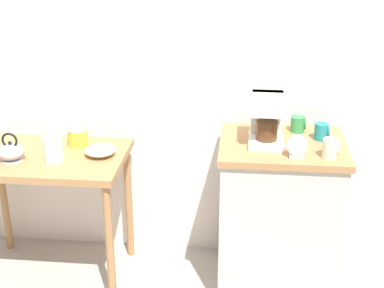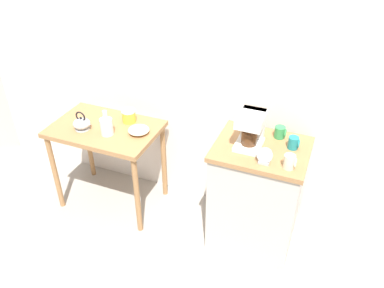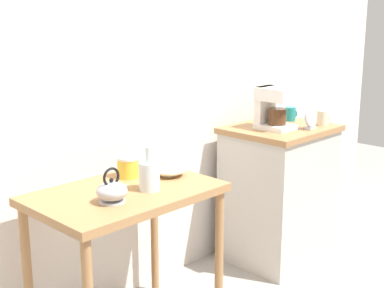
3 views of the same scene
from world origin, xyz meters
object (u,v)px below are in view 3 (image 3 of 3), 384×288
Objects in this scene: mug_tall_green at (268,114)px; table_clock at (310,121)px; mug_dark_teal at (290,114)px; canister_enamel at (128,167)px; teakettle at (112,191)px; bowl_stoneware at (169,170)px; coffee_maker at (273,106)px; mug_small_cream at (323,118)px; glass_carafe_vase at (149,175)px.

table_clock is (-0.03, -0.35, 0.01)m from mug_tall_green.
canister_enamel is at bearing 177.56° from mug_dark_teal.
bowl_stoneware is at bearing 14.17° from teakettle.
coffee_maker reaches higher than mug_small_cream.
coffee_maker reaches higher than mug_tall_green.
mug_small_cream is (1.42, -0.06, 0.09)m from glass_carafe_vase.
table_clock is at bearing -176.66° from mug_small_cream.
mug_dark_teal is (1.18, 0.08, 0.13)m from bowl_stoneware.
teakettle is at bearing -174.89° from coffee_maker.
bowl_stoneware is 1.86× the size of mug_dark_teal.
bowl_stoneware is 1.46× the size of canister_enamel.
mug_small_cream is 0.16m from table_clock.
mug_tall_green is (1.29, 0.28, 0.08)m from glass_carafe_vase.
table_clock reaches higher than bowl_stoneware.
table_clock is (1.03, -0.17, 0.13)m from bowl_stoneware.
bowl_stoneware is at bearing -39.42° from canister_enamel.
mug_dark_teal is at bearing 7.18° from glass_carafe_vase.
canister_enamel is 1.39m from mug_small_cream.
coffee_maker is at bearing 5.11° from teakettle.
coffee_maker reaches higher than teakettle.
mug_small_cream is (0.31, -0.17, -0.09)m from coffee_maker.
coffee_maker is at bearing -135.79° from mug_tall_green.
teakettle is 1.55m from mug_tall_green.
canister_enamel is (0.29, 0.25, 0.00)m from teakettle.
mug_small_cream is at bearing -69.16° from mug_tall_green.
glass_carafe_vase is 2.35× the size of mug_tall_green.
mug_tall_green is (0.18, 0.17, -0.10)m from coffee_maker.
mug_tall_green is at bearing 44.21° from coffee_maker.
coffee_maker reaches higher than canister_enamel.
table_clock is (1.48, -0.06, 0.11)m from teakettle.
mug_dark_teal reaches higher than teakettle.
coffee_maker is 2.87× the size of mug_dark_teal.
table_clock is at bearing -120.77° from mug_dark_teal.
teakettle is at bearing 177.77° from table_clock.
mug_dark_teal reaches higher than bowl_stoneware.
glass_carafe_vase is 1.79× the size of table_clock.
teakettle is (-0.45, -0.11, 0.02)m from bowl_stoneware.
canister_enamel reaches higher than bowl_stoneware.
bowl_stoneware is 1.73× the size of mug_small_cream.
table_clock is at bearing -9.40° from bowl_stoneware.
mug_dark_teal is at bearing -42.18° from mug_tall_green.
mug_dark_teal is 0.15m from mug_tall_green.
coffee_maker is (1.11, 0.11, 0.18)m from glass_carafe_vase.
mug_dark_teal reaches higher than canister_enamel.
glass_carafe_vase is 2.29× the size of mug_dark_teal.
coffee_maker reaches higher than mug_dark_teal.
mug_tall_green is (-0.11, 0.10, -0.00)m from mug_dark_teal.
teakettle reaches higher than bowl_stoneware.
canister_enamel is 1.31× the size of mug_tall_green.
canister_enamel is (-0.16, 0.13, 0.02)m from bowl_stoneware.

